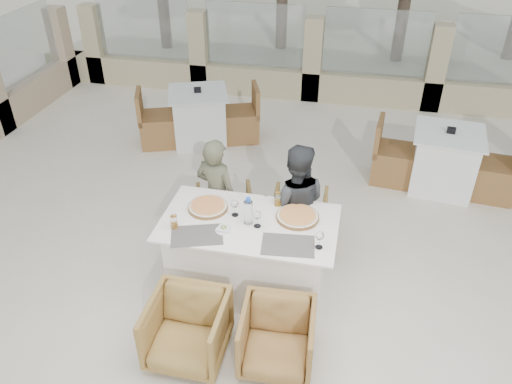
% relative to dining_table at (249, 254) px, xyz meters
% --- Properties ---
extents(ground, '(80.00, 80.00, 0.00)m').
position_rel_dining_table_xyz_m(ground, '(0.01, -0.05, -0.39)').
color(ground, beige).
rests_on(ground, ground).
extents(perimeter_wall_far, '(10.00, 0.34, 1.60)m').
position_rel_dining_table_xyz_m(perimeter_wall_far, '(0.01, 4.75, 0.42)').
color(perimeter_wall_far, tan).
rests_on(perimeter_wall_far, ground).
extents(dining_table, '(1.60, 0.90, 0.77)m').
position_rel_dining_table_xyz_m(dining_table, '(0.00, 0.00, 0.00)').
color(dining_table, white).
rests_on(dining_table, ground).
extents(placemat_near_left, '(0.52, 0.42, 0.00)m').
position_rel_dining_table_xyz_m(placemat_near_left, '(-0.40, -0.29, 0.39)').
color(placemat_near_left, '#5D5750').
rests_on(placemat_near_left, dining_table).
extents(placemat_near_right, '(0.48, 0.35, 0.00)m').
position_rel_dining_table_xyz_m(placemat_near_right, '(0.40, -0.25, 0.39)').
color(placemat_near_right, '#625C54').
rests_on(placemat_near_right, dining_table).
extents(pizza_left, '(0.48, 0.48, 0.05)m').
position_rel_dining_table_xyz_m(pizza_left, '(-0.42, 0.12, 0.41)').
color(pizza_left, '#C8431B').
rests_on(pizza_left, dining_table).
extents(pizza_right, '(0.51, 0.51, 0.05)m').
position_rel_dining_table_xyz_m(pizza_right, '(0.42, 0.15, 0.41)').
color(pizza_right, '#C9531B').
rests_on(pizza_right, dining_table).
extents(water_bottle, '(0.10, 0.10, 0.27)m').
position_rel_dining_table_xyz_m(water_bottle, '(-0.00, -0.02, 0.52)').
color(water_bottle, '#A9C1DE').
rests_on(water_bottle, dining_table).
extents(wine_glass_centre, '(0.10, 0.10, 0.18)m').
position_rel_dining_table_xyz_m(wine_glass_centre, '(-0.15, 0.07, 0.48)').
color(wine_glass_centre, white).
rests_on(wine_glass_centre, dining_table).
extents(wine_glass_near, '(0.10, 0.10, 0.18)m').
position_rel_dining_table_xyz_m(wine_glass_near, '(0.09, -0.05, 0.48)').
color(wine_glass_near, silver).
rests_on(wine_glass_near, dining_table).
extents(wine_glass_corner, '(0.09, 0.09, 0.18)m').
position_rel_dining_table_xyz_m(wine_glass_corner, '(0.66, -0.22, 0.48)').
color(wine_glass_corner, white).
rests_on(wine_glass_corner, dining_table).
extents(beer_glass_left, '(0.08, 0.08, 0.13)m').
position_rel_dining_table_xyz_m(beer_glass_left, '(-0.63, -0.22, 0.45)').
color(beer_glass_left, orange).
rests_on(beer_glass_left, dining_table).
extents(beer_glass_right, '(0.09, 0.09, 0.14)m').
position_rel_dining_table_xyz_m(beer_glass_right, '(0.21, 0.32, 0.45)').
color(beer_glass_right, gold).
rests_on(beer_glass_right, dining_table).
extents(olive_dish, '(0.13, 0.13, 0.04)m').
position_rel_dining_table_xyz_m(olive_dish, '(-0.19, -0.17, 0.41)').
color(olive_dish, white).
rests_on(olive_dish, dining_table).
extents(armchair_far_left, '(0.76, 0.77, 0.56)m').
position_rel_dining_table_xyz_m(armchair_far_left, '(-0.43, 0.71, -0.11)').
color(armchair_far_left, brown).
rests_on(armchair_far_left, ground).
extents(armchair_far_right, '(0.61, 0.63, 0.54)m').
position_rel_dining_table_xyz_m(armchair_far_right, '(0.36, 0.86, -0.11)').
color(armchair_far_right, olive).
rests_on(armchair_far_right, ground).
extents(armchair_near_left, '(0.62, 0.64, 0.58)m').
position_rel_dining_table_xyz_m(armchair_near_left, '(-0.31, -0.92, -0.09)').
color(armchair_near_left, olive).
rests_on(armchair_near_left, ground).
extents(armchair_near_right, '(0.62, 0.64, 0.55)m').
position_rel_dining_table_xyz_m(armchair_near_right, '(0.42, -0.83, -0.11)').
color(armchair_near_right, olive).
rests_on(armchair_near_right, ground).
extents(diner_left, '(0.53, 0.43, 1.28)m').
position_rel_dining_table_xyz_m(diner_left, '(-0.46, 0.54, 0.25)').
color(diner_left, '#55563F').
rests_on(diner_left, ground).
extents(diner_right, '(0.70, 0.58, 1.32)m').
position_rel_dining_table_xyz_m(diner_right, '(0.35, 0.50, 0.28)').
color(diner_right, '#373A3C').
rests_on(diner_right, ground).
extents(bg_table_a, '(1.82, 1.33, 0.77)m').
position_rel_dining_table_xyz_m(bg_table_a, '(-1.39, 2.81, 0.00)').
color(bg_table_a, silver).
rests_on(bg_table_a, ground).
extents(bg_table_b, '(1.71, 0.98, 0.77)m').
position_rel_dining_table_xyz_m(bg_table_b, '(1.97, 2.24, 0.00)').
color(bg_table_b, white).
rests_on(bg_table_b, ground).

